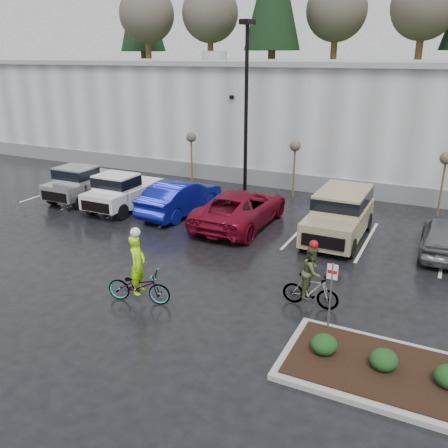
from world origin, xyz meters
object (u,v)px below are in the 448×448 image
at_px(sapling_mid, 295,149).
at_px(car_blue, 181,197).
at_px(lamppost, 246,92).
at_px(cyclist_olive, 311,283).
at_px(car_grey, 445,236).
at_px(pickup_white, 128,189).
at_px(cyclist_hivis, 138,280).
at_px(sapling_west, 191,140).
at_px(fire_lane_sign, 331,290).
at_px(sapling_east, 446,162).
at_px(car_red, 241,208).
at_px(suv_tan, 339,216).
at_px(pickup_silver, 88,181).

distance_m(sapling_mid, car_blue, 6.94).
height_order(lamppost, cyclist_olive, lamppost).
height_order(lamppost, car_grey, lamppost).
height_order(lamppost, pickup_white, lamppost).
relative_size(pickup_white, cyclist_hivis, 2.04).
distance_m(sapling_west, car_grey, 15.44).
bearing_deg(fire_lane_sign, pickup_white, 149.73).
relative_size(sapling_west, car_blue, 0.62).
xyz_separation_m(sapling_east, car_red, (-8.24, -5.48, -1.88)).
height_order(car_red, car_grey, car_red).
height_order(car_grey, cyclist_hivis, cyclist_hivis).
bearing_deg(cyclist_hivis, suv_tan, -40.59).
distance_m(sapling_east, pickup_silver, 18.46).
bearing_deg(suv_tan, car_grey, 3.48).
bearing_deg(suv_tan, lamppost, 145.80).
height_order(sapling_west, fire_lane_sign, sapling_west).
relative_size(sapling_mid, fire_lane_sign, 1.45).
bearing_deg(lamppost, pickup_white, -135.30).
bearing_deg(pickup_silver, lamppost, 28.42).
relative_size(pickup_silver, cyclist_hivis, 2.04).
bearing_deg(pickup_white, cyclist_hivis, -51.33).
height_order(sapling_mid, fire_lane_sign, sapling_mid).
bearing_deg(cyclist_hivis, pickup_white, 25.79).
bearing_deg(car_grey, car_blue, -0.29).
height_order(lamppost, fire_lane_sign, lamppost).
distance_m(sapling_east, suv_tan, 6.67).
height_order(sapling_mid, cyclist_hivis, sapling_mid).
xyz_separation_m(sapling_mid, car_red, (-0.74, -5.48, -1.88)).
relative_size(pickup_silver, car_red, 0.85).
xyz_separation_m(sapling_west, cyclist_hivis, (5.86, -13.64, -1.95)).
bearing_deg(cyclist_hivis, car_blue, 9.77).
relative_size(pickup_silver, pickup_white, 1.00).
bearing_deg(cyclist_olive, fire_lane_sign, -147.02).
height_order(sapling_mid, pickup_silver, sapling_mid).
bearing_deg(pickup_white, car_grey, 2.12).
bearing_deg(suv_tan, sapling_mid, 125.61).
bearing_deg(sapling_mid, cyclist_olive, -69.11).
bearing_deg(pickup_white, cyclist_olive, -27.33).
xyz_separation_m(lamppost, suv_tan, (6.26, -4.26, -4.66)).
distance_m(pickup_silver, cyclist_hivis, 12.75).
relative_size(sapling_mid, car_blue, 0.62).
bearing_deg(cyclist_hivis, lamppost, -4.51).
height_order(fire_lane_sign, pickup_white, fire_lane_sign).
xyz_separation_m(pickup_white, suv_tan, (10.87, 0.30, 0.05)).
bearing_deg(cyclist_olive, sapling_mid, 18.86).
bearing_deg(fire_lane_sign, car_grey, 71.11).
distance_m(lamppost, pickup_silver, 9.88).
height_order(cyclist_hivis, cyclist_olive, cyclist_hivis).
relative_size(car_grey, cyclist_hivis, 1.72).
distance_m(car_red, suv_tan, 4.51).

